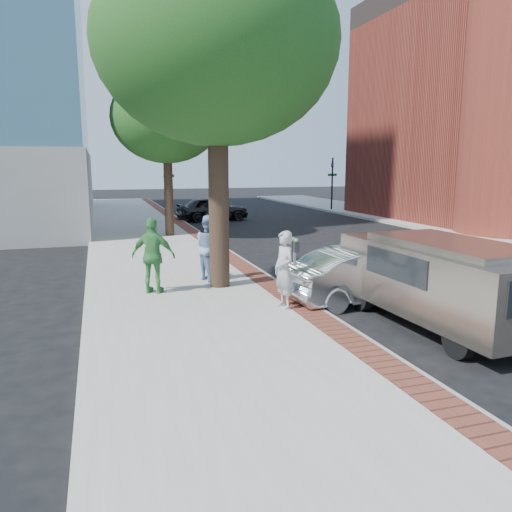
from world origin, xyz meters
name	(u,v)px	position (x,y,z in m)	size (l,w,h in m)	color
ground	(264,309)	(0.00, 0.00, 0.00)	(120.00, 120.00, 0.00)	black
sidewalk	(158,252)	(-1.50, 8.00, 0.07)	(5.00, 60.00, 0.15)	#9E9991
brick_strip	(216,247)	(0.70, 8.00, 0.15)	(0.60, 60.00, 0.01)	brown
curb	(224,249)	(1.05, 8.00, 0.07)	(0.10, 60.00, 0.15)	gray
sidewalk_far	(502,234)	(14.50, 8.00, 0.07)	(5.00, 60.00, 0.15)	#9E9991
signal_near	(169,181)	(0.90, 22.00, 2.25)	(0.70, 0.15, 3.80)	black
signal_far	(332,180)	(12.50, 22.00, 2.25)	(0.70, 0.15, 3.80)	black
tree_near	(217,44)	(-0.60, 1.90, 6.17)	(6.00, 6.00, 8.51)	black
tree_far	(166,118)	(-0.50, 12.00, 5.30)	(4.80, 4.80, 7.14)	black
parking_meter	(295,255)	(0.77, 0.07, 1.21)	(0.12, 0.32, 1.47)	gray
person_gray	(284,270)	(0.27, -0.55, 1.02)	(0.63, 0.41, 1.73)	#ABABB0
person_officer	(209,248)	(-0.69, 2.69, 1.05)	(0.88, 0.68, 1.80)	#86A2CF
person_green	(153,256)	(-2.33, 1.68, 1.09)	(1.10, 0.46, 1.87)	#439346
sedan_silver	(366,275)	(2.54, -0.18, 0.66)	(1.40, 4.03, 1.33)	silver
bg_car	(212,209)	(2.97, 18.61, 0.72)	(1.71, 4.25, 1.45)	black
van	(434,277)	(2.99, -2.14, 1.00)	(2.08, 5.04, 1.83)	gray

